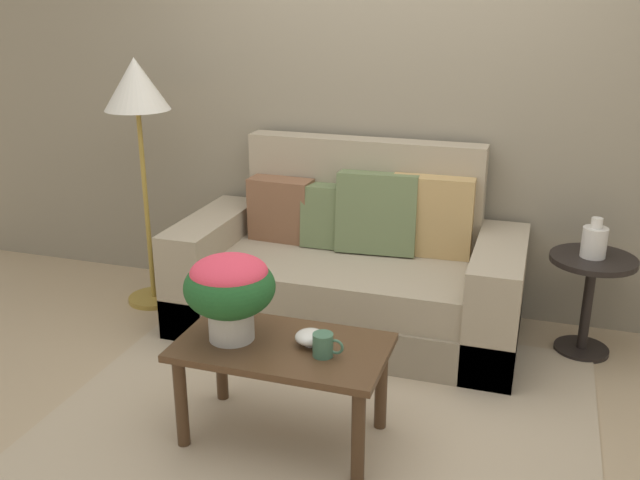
{
  "coord_description": "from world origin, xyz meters",
  "views": [
    {
      "loc": [
        0.86,
        -2.77,
        1.87
      ],
      "look_at": [
        -0.13,
        0.26,
        0.75
      ],
      "focal_mm": 39.46,
      "sensor_mm": 36.0,
      "label": 1
    }
  ],
  "objects_px": {
    "coffee_table": "(282,360)",
    "coffee_mug": "(324,345)",
    "snack_bowl": "(311,337)",
    "couch": "(350,273)",
    "side_table": "(590,287)",
    "floor_lamp": "(137,102)",
    "potted_plant": "(230,287)",
    "table_vase": "(594,241)"
  },
  "relations": [
    {
      "from": "coffee_table",
      "to": "coffee_mug",
      "type": "relative_size",
      "value": 6.83
    },
    {
      "from": "coffee_mug",
      "to": "snack_bowl",
      "type": "relative_size",
      "value": 1.0
    },
    {
      "from": "couch",
      "to": "side_table",
      "type": "xyz_separation_m",
      "value": [
        1.31,
        0.09,
        0.05
      ]
    },
    {
      "from": "couch",
      "to": "side_table",
      "type": "relative_size",
      "value": 3.48
    },
    {
      "from": "floor_lamp",
      "to": "potted_plant",
      "type": "relative_size",
      "value": 3.93
    },
    {
      "from": "coffee_table",
      "to": "floor_lamp",
      "type": "xyz_separation_m",
      "value": [
        -1.32,
        1.12,
        0.89
      ]
    },
    {
      "from": "coffee_table",
      "to": "floor_lamp",
      "type": "bearing_deg",
      "value": 139.65
    },
    {
      "from": "floor_lamp",
      "to": "potted_plant",
      "type": "distance_m",
      "value": 1.68
    },
    {
      "from": "couch",
      "to": "snack_bowl",
      "type": "height_order",
      "value": "couch"
    },
    {
      "from": "potted_plant",
      "to": "couch",
      "type": "bearing_deg",
      "value": 80.46
    },
    {
      "from": "floor_lamp",
      "to": "table_vase",
      "type": "xyz_separation_m",
      "value": [
        2.59,
        0.13,
        -0.63
      ]
    },
    {
      "from": "potted_plant",
      "to": "table_vase",
      "type": "bearing_deg",
      "value": 40.27
    },
    {
      "from": "side_table",
      "to": "couch",
      "type": "bearing_deg",
      "value": -176.21
    },
    {
      "from": "couch",
      "to": "floor_lamp",
      "type": "relative_size",
      "value": 1.28
    },
    {
      "from": "floor_lamp",
      "to": "snack_bowl",
      "type": "xyz_separation_m",
      "value": [
        1.44,
        -1.09,
        -0.77
      ]
    },
    {
      "from": "floor_lamp",
      "to": "snack_bowl",
      "type": "height_order",
      "value": "floor_lamp"
    },
    {
      "from": "floor_lamp",
      "to": "table_vase",
      "type": "relative_size",
      "value": 7.11
    },
    {
      "from": "coffee_table",
      "to": "floor_lamp",
      "type": "relative_size",
      "value": 0.59
    },
    {
      "from": "couch",
      "to": "coffee_mug",
      "type": "height_order",
      "value": "couch"
    },
    {
      "from": "snack_bowl",
      "to": "table_vase",
      "type": "relative_size",
      "value": 0.61
    },
    {
      "from": "couch",
      "to": "coffee_table",
      "type": "height_order",
      "value": "couch"
    },
    {
      "from": "coffee_table",
      "to": "snack_bowl",
      "type": "relative_size",
      "value": 6.83
    },
    {
      "from": "couch",
      "to": "snack_bowl",
      "type": "distance_m",
      "value": 1.16
    },
    {
      "from": "floor_lamp",
      "to": "coffee_table",
      "type": "bearing_deg",
      "value": -40.35
    },
    {
      "from": "side_table",
      "to": "potted_plant",
      "type": "bearing_deg",
      "value": -139.88
    },
    {
      "from": "couch",
      "to": "coffee_table",
      "type": "relative_size",
      "value": 2.16
    },
    {
      "from": "couch",
      "to": "side_table",
      "type": "height_order",
      "value": "couch"
    },
    {
      "from": "coffee_mug",
      "to": "table_vase",
      "type": "height_order",
      "value": "table_vase"
    },
    {
      "from": "coffee_table",
      "to": "snack_bowl",
      "type": "distance_m",
      "value": 0.17
    },
    {
      "from": "potted_plant",
      "to": "table_vase",
      "type": "relative_size",
      "value": 1.81
    },
    {
      "from": "side_table",
      "to": "table_vase",
      "type": "height_order",
      "value": "table_vase"
    },
    {
      "from": "snack_bowl",
      "to": "coffee_mug",
      "type": "bearing_deg",
      "value": -42.07
    },
    {
      "from": "floor_lamp",
      "to": "table_vase",
      "type": "height_order",
      "value": "floor_lamp"
    },
    {
      "from": "coffee_mug",
      "to": "coffee_table",
      "type": "bearing_deg",
      "value": 167.66
    },
    {
      "from": "couch",
      "to": "snack_bowl",
      "type": "bearing_deg",
      "value": -82.65
    },
    {
      "from": "couch",
      "to": "floor_lamp",
      "type": "height_order",
      "value": "floor_lamp"
    },
    {
      "from": "coffee_table",
      "to": "coffee_mug",
      "type": "distance_m",
      "value": 0.24
    },
    {
      "from": "potted_plant",
      "to": "snack_bowl",
      "type": "xyz_separation_m",
      "value": [
        0.35,
        0.05,
        -0.2
      ]
    },
    {
      "from": "couch",
      "to": "table_vase",
      "type": "relative_size",
      "value": 9.07
    },
    {
      "from": "side_table",
      "to": "table_vase",
      "type": "bearing_deg",
      "value": 179.44
    },
    {
      "from": "potted_plant",
      "to": "floor_lamp",
      "type": "bearing_deg",
      "value": 133.85
    },
    {
      "from": "snack_bowl",
      "to": "coffee_table",
      "type": "bearing_deg",
      "value": -167.07
    }
  ]
}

